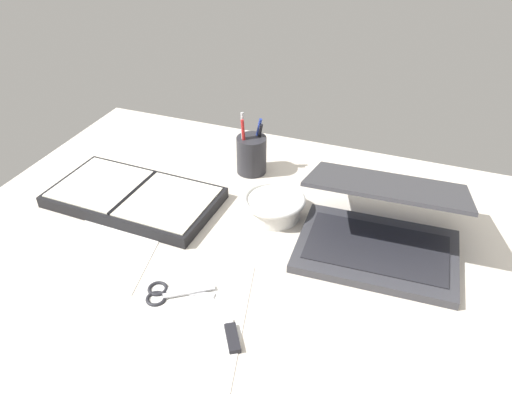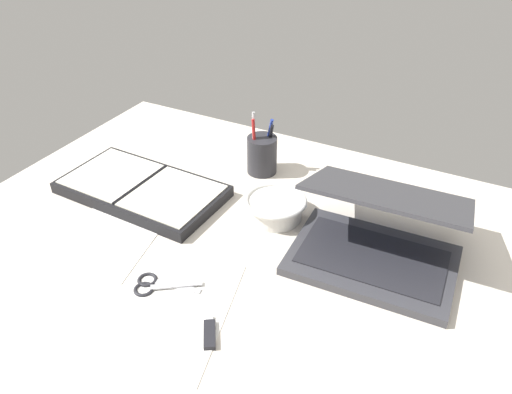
% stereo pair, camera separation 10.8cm
% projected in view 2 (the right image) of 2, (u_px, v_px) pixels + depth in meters
% --- Properties ---
extents(desk_top, '(1.40, 1.00, 0.02)m').
position_uv_depth(desk_top, '(260.00, 255.00, 1.05)').
color(desk_top, beige).
rests_on(desk_top, ground).
extents(laptop, '(0.33, 0.31, 0.16)m').
position_uv_depth(laptop, '(378.00, 237.00, 1.00)').
color(laptop, '#38383D').
rests_on(laptop, desk_top).
extents(bowl, '(0.14, 0.14, 0.05)m').
position_uv_depth(bowl, '(275.00, 207.00, 1.12)').
color(bowl, silver).
rests_on(bowl, desk_top).
extents(pen_cup, '(0.08, 0.08, 0.17)m').
position_uv_depth(pen_cup, '(262.00, 154.00, 1.27)').
color(pen_cup, '#28282D').
rests_on(pen_cup, desk_top).
extents(planner, '(0.40, 0.23, 0.03)m').
position_uv_depth(planner, '(142.00, 189.00, 1.21)').
color(planner, black).
rests_on(planner, desk_top).
extents(scissors, '(0.13, 0.09, 0.01)m').
position_uv_depth(scissors, '(153.00, 285.00, 0.95)').
color(scissors, '#B7B7BC').
rests_on(scissors, desk_top).
extents(paper_sheet_front, '(0.26, 0.33, 0.00)m').
position_uv_depth(paper_sheet_front, '(172.00, 310.00, 0.90)').
color(paper_sheet_front, white).
rests_on(paper_sheet_front, desk_top).
extents(paper_sheet_beside_planner, '(0.24, 0.31, 0.00)m').
position_uv_depth(paper_sheet_beside_planner, '(114.00, 232.00, 1.09)').
color(paper_sheet_beside_planner, white).
rests_on(paper_sheet_beside_planner, desk_top).
extents(usb_drive, '(0.05, 0.07, 0.01)m').
position_uv_depth(usb_drive, '(210.00, 334.00, 0.85)').
color(usb_drive, black).
rests_on(usb_drive, desk_top).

